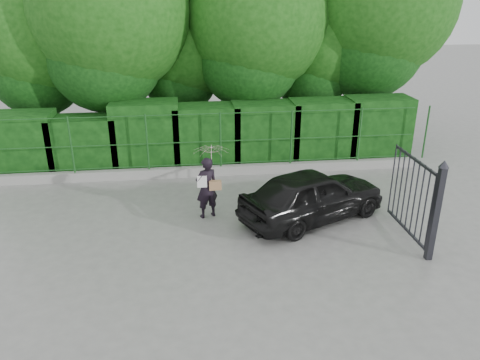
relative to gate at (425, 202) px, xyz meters
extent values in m
plane|color=gray|center=(-4.60, 0.72, -1.19)|extent=(80.00, 80.00, 0.00)
cube|color=#9E9E99|center=(-4.60, 5.22, -1.04)|extent=(14.00, 0.25, 0.30)
cylinder|color=#1C511E|center=(-8.80, 5.22, 0.01)|extent=(0.06, 0.06, 1.80)
cylinder|color=#1C511E|center=(-6.50, 5.22, 0.01)|extent=(0.06, 0.06, 1.80)
cylinder|color=#1C511E|center=(-4.20, 5.22, 0.01)|extent=(0.06, 0.06, 1.80)
cylinder|color=#1C511E|center=(-1.90, 5.22, 0.01)|extent=(0.06, 0.06, 1.80)
cylinder|color=#1C511E|center=(0.40, 5.22, 0.01)|extent=(0.06, 0.06, 1.80)
cylinder|color=#1C511E|center=(2.70, 5.22, 0.01)|extent=(0.06, 0.06, 1.80)
cylinder|color=#1C511E|center=(-4.60, 5.22, -0.79)|extent=(13.60, 0.03, 0.03)
cylinder|color=#1C511E|center=(-4.60, 5.22, -0.04)|extent=(13.60, 0.03, 0.03)
cylinder|color=#1C511E|center=(-4.60, 5.22, 0.86)|extent=(13.60, 0.03, 0.03)
cube|color=black|center=(-10.60, 6.22, -0.18)|extent=(2.20, 1.20, 2.01)
cube|color=black|center=(-8.60, 6.22, -0.28)|extent=(2.20, 1.20, 1.82)
cube|color=black|center=(-6.60, 6.22, -0.05)|extent=(2.20, 1.20, 2.27)
cube|color=black|center=(-4.60, 6.22, -0.15)|extent=(2.20, 1.20, 2.08)
cube|color=black|center=(-2.60, 6.22, -0.13)|extent=(2.20, 1.20, 2.12)
cube|color=black|center=(-0.60, 6.22, -0.11)|extent=(2.20, 1.20, 2.15)
cube|color=black|center=(1.40, 6.22, -0.09)|extent=(2.20, 1.20, 2.20)
cylinder|color=black|center=(-10.10, 8.72, 0.69)|extent=(0.36, 0.36, 3.75)
sphere|color=#14470F|center=(-10.10, 8.72, 2.94)|extent=(4.50, 4.50, 4.50)
cylinder|color=black|center=(-7.60, 7.92, 1.06)|extent=(0.36, 0.36, 4.50)
sphere|color=#14470F|center=(-7.60, 7.92, 3.76)|extent=(5.40, 5.40, 5.40)
cylinder|color=black|center=(-5.10, 9.22, 0.44)|extent=(0.36, 0.36, 3.25)
sphere|color=#14470F|center=(-5.10, 9.22, 2.39)|extent=(3.90, 3.90, 3.90)
cylinder|color=black|center=(-2.60, 8.22, 0.94)|extent=(0.36, 0.36, 4.25)
sphere|color=#14470F|center=(-2.60, 8.22, 3.49)|extent=(5.10, 5.10, 5.10)
cylinder|color=black|center=(-0.10, 8.92, 0.56)|extent=(0.36, 0.36, 3.50)
sphere|color=#14470F|center=(-0.10, 8.92, 2.66)|extent=(4.20, 4.20, 4.20)
cylinder|color=black|center=(1.90, 8.52, 1.19)|extent=(0.36, 0.36, 4.75)
sphere|color=#14470F|center=(1.90, 8.52, 4.04)|extent=(5.70, 5.70, 5.70)
cube|color=#27272D|center=(0.00, -0.48, -0.09)|extent=(0.14, 0.14, 2.20)
cone|color=#27272D|center=(0.00, -0.48, 1.09)|extent=(0.22, 0.22, 0.16)
cube|color=#27272D|center=(0.00, 0.67, -1.04)|extent=(0.05, 2.00, 0.06)
cube|color=#27272D|center=(0.00, 0.67, 0.76)|extent=(0.05, 2.00, 0.06)
cylinder|color=#27272D|center=(0.00, -0.28, -0.14)|extent=(0.04, 0.04, 1.90)
cylinder|color=#27272D|center=(0.00, -0.03, -0.14)|extent=(0.04, 0.04, 1.90)
cylinder|color=#27272D|center=(0.00, 0.22, -0.14)|extent=(0.04, 0.04, 1.90)
cylinder|color=#27272D|center=(0.00, 0.47, -0.14)|extent=(0.04, 0.04, 1.90)
cylinder|color=#27272D|center=(0.00, 0.72, -0.14)|extent=(0.04, 0.04, 1.90)
cylinder|color=#27272D|center=(0.00, 0.97, -0.14)|extent=(0.04, 0.04, 1.90)
cylinder|color=#27272D|center=(0.00, 1.22, -0.14)|extent=(0.04, 0.04, 1.90)
cylinder|color=#27272D|center=(0.00, 1.47, -0.14)|extent=(0.04, 0.04, 1.90)
cylinder|color=#27272D|center=(0.00, 1.72, -0.14)|extent=(0.04, 0.04, 1.90)
imported|color=black|center=(-4.81, 2.25, -0.36)|extent=(0.71, 0.59, 1.66)
imported|color=beige|center=(-4.66, 2.30, 0.36)|extent=(0.92, 0.94, 0.85)
cube|color=#A2784F|center=(-4.59, 2.17, -0.26)|extent=(0.32, 0.15, 0.24)
cube|color=white|center=(-4.93, 2.13, -0.13)|extent=(0.25, 0.02, 0.32)
imported|color=black|center=(-2.08, 1.80, -0.50)|extent=(4.31, 3.14, 1.37)
camera|label=1|loc=(-5.31, -8.98, 4.45)|focal=35.00mm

